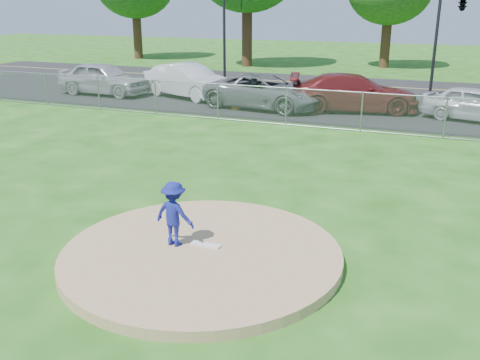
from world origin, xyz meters
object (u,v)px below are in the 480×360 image
object	(u,v)px
traffic_signal_left	(228,26)
parked_car_silver	(104,78)
pitcher	(174,214)
traffic_cone	(236,101)
parked_car_gray	(264,92)
parked_car_white	(188,81)
traffic_signal_center	(460,5)
parked_car_darkred	(354,93)
parked_car_pearl	(475,104)

from	to	relation	value
traffic_signal_left	parked_car_silver	bearing A→B (deg)	-124.95
pitcher	parked_car_silver	distance (m)	20.05
parked_car_silver	traffic_cone	bearing A→B (deg)	-96.11
pitcher	parked_car_gray	bearing A→B (deg)	-70.79
traffic_cone	parked_car_white	size ratio (longest dim) A/B	0.15
traffic_cone	parked_car_gray	world-z (taller)	parked_car_gray
pitcher	traffic_signal_center	bearing A→B (deg)	-95.34
traffic_cone	parked_car_gray	distance (m)	1.39
traffic_signal_center	parked_car_darkred	distance (m)	8.17
traffic_signal_left	traffic_cone	world-z (taller)	traffic_signal_left
traffic_signal_left	parked_car_white	world-z (taller)	traffic_signal_left
parked_car_silver	parked_car_pearl	bearing A→B (deg)	-87.41
parked_car_silver	parked_car_gray	size ratio (longest dim) A/B	0.90
traffic_cone	parked_car_darkred	bearing A→B (deg)	17.01
traffic_cone	parked_car_pearl	world-z (taller)	parked_car_pearl
pitcher	traffic_cone	bearing A→B (deg)	-65.94
parked_car_silver	parked_car_pearl	xyz separation A→B (m)	(18.32, 0.07, -0.15)
parked_car_silver	parked_car_gray	world-z (taller)	parked_car_silver
traffic_signal_left	parked_car_pearl	size ratio (longest dim) A/B	1.34
traffic_cone	parked_car_silver	size ratio (longest dim) A/B	0.16
parked_car_silver	parked_car_darkred	distance (m)	13.24
traffic_cone	parked_car_silver	world-z (taller)	parked_car_silver
traffic_cone	traffic_signal_center	bearing A→B (deg)	39.92
pitcher	parked_car_white	xyz separation A→B (m)	(-8.02, 16.33, 0.02)
pitcher	parked_car_pearl	xyz separation A→B (m)	(5.66, 15.61, -0.13)
traffic_signal_left	traffic_signal_center	bearing A→B (deg)	-0.00
traffic_signal_left	parked_car_white	distance (m)	6.16
traffic_signal_left	parked_car_darkred	bearing A→B (deg)	-34.73
traffic_cone	parked_car_pearl	size ratio (longest dim) A/B	0.19
parked_car_darkred	parked_car_pearl	bearing A→B (deg)	-107.29
traffic_signal_center	parked_car_pearl	world-z (taller)	traffic_signal_center
pitcher	parked_car_white	distance (m)	18.20
traffic_signal_center	pitcher	size ratio (longest dim) A/B	4.33
parked_car_darkred	parked_car_pearl	distance (m)	5.10
parked_car_darkred	parked_car_pearl	xyz separation A→B (m)	(5.09, -0.29, -0.12)
traffic_cone	parked_car_white	world-z (taller)	parked_car_white
traffic_signal_center	pitcher	bearing A→B (deg)	-101.73
parked_car_white	pitcher	bearing A→B (deg)	-132.93
parked_car_silver	traffic_signal_center	bearing A→B (deg)	-67.17
parked_car_silver	parked_car_darkred	xyz separation A→B (m)	(13.24, 0.36, -0.02)
parked_car_gray	parked_car_darkred	size ratio (longest dim) A/B	0.97
traffic_signal_left	parked_car_pearl	distance (m)	15.45
parked_car_white	parked_car_darkred	world-z (taller)	parked_car_white
parked_car_gray	parked_car_darkred	bearing A→B (deg)	-70.14
parked_car_white	parked_car_gray	bearing A→B (deg)	-85.00
traffic_cone	parked_car_darkred	size ratio (longest dim) A/B	0.14
traffic_signal_center	parked_car_gray	size ratio (longest dim) A/B	1.00
traffic_signal_left	parked_car_gray	world-z (taller)	traffic_signal_left
traffic_signal_left	traffic_cone	distance (m)	8.95
traffic_cone	parked_car_pearl	xyz separation A→B (m)	(10.23, 1.28, 0.32)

